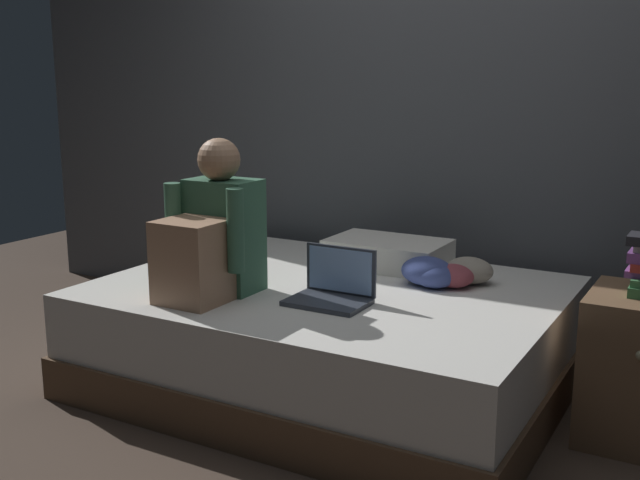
{
  "coord_description": "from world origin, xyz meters",
  "views": [
    {
      "loc": [
        1.37,
        -2.53,
        1.37
      ],
      "look_at": [
        -0.13,
        0.1,
        0.72
      ],
      "focal_mm": 42.63,
      "sensor_mm": 36.0,
      "label": 1
    }
  ],
  "objects_px": {
    "clothes_pile": "(445,273)",
    "person_sitting": "(212,236)",
    "bed": "(329,336)",
    "pillow": "(388,253)",
    "laptop": "(333,289)"
  },
  "relations": [
    {
      "from": "bed",
      "to": "person_sitting",
      "type": "height_order",
      "value": "person_sitting"
    },
    {
      "from": "laptop",
      "to": "pillow",
      "type": "relative_size",
      "value": 0.57
    },
    {
      "from": "clothes_pile",
      "to": "person_sitting",
      "type": "bearing_deg",
      "value": -142.36
    },
    {
      "from": "bed",
      "to": "person_sitting",
      "type": "xyz_separation_m",
      "value": [
        -0.36,
        -0.36,
        0.49
      ]
    },
    {
      "from": "laptop",
      "to": "pillow",
      "type": "height_order",
      "value": "laptop"
    },
    {
      "from": "person_sitting",
      "to": "clothes_pile",
      "type": "relative_size",
      "value": 1.74
    },
    {
      "from": "bed",
      "to": "laptop",
      "type": "distance_m",
      "value": 0.38
    },
    {
      "from": "person_sitting",
      "to": "pillow",
      "type": "bearing_deg",
      "value": 61.81
    },
    {
      "from": "bed",
      "to": "pillow",
      "type": "xyz_separation_m",
      "value": [
        0.08,
        0.45,
        0.3
      ]
    },
    {
      "from": "person_sitting",
      "to": "pillow",
      "type": "distance_m",
      "value": 0.94
    },
    {
      "from": "pillow",
      "to": "clothes_pile",
      "type": "relative_size",
      "value": 1.49
    },
    {
      "from": "bed",
      "to": "laptop",
      "type": "xyz_separation_m",
      "value": [
        0.13,
        -0.21,
        0.29
      ]
    },
    {
      "from": "bed",
      "to": "clothes_pile",
      "type": "distance_m",
      "value": 0.59
    },
    {
      "from": "clothes_pile",
      "to": "bed",
      "type": "bearing_deg",
      "value": -150.1
    },
    {
      "from": "pillow",
      "to": "clothes_pile",
      "type": "xyz_separation_m",
      "value": [
        0.36,
        -0.2,
        -0.01
      ]
    }
  ]
}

